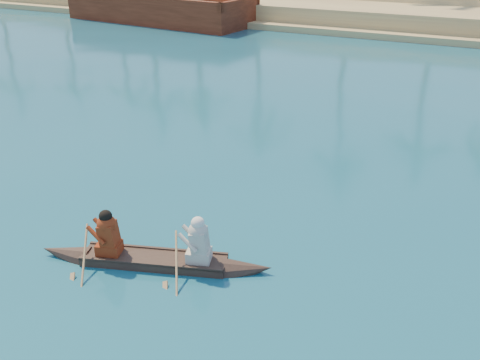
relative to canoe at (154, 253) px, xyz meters
The scene contains 2 objects.
canoe is the anchor object (origin of this frame).
barge_mid 28.54m from the canoe, 124.22° to the left, with size 13.10×5.54×2.12m.
Camera 1 is at (13.11, -8.23, 5.57)m, focal length 40.00 mm.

